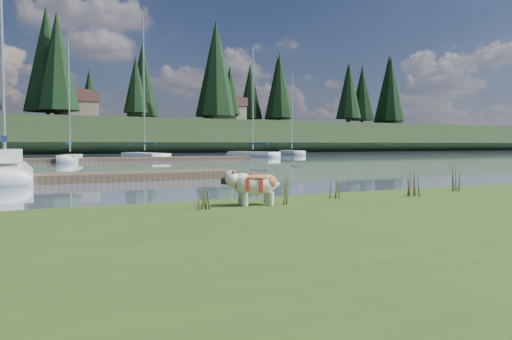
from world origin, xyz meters
TOP-DOWN VIEW (x-y plane):
  - ground at (0.00, 30.00)m, footprint 200.00×200.00m
  - bank at (0.00, -6.00)m, footprint 60.00×9.00m
  - ridge at (0.00, 73.00)m, footprint 200.00×20.00m
  - bulldog at (-0.66, -2.59)m, footprint 1.00×0.51m
  - sailboat_main at (-4.28, 12.18)m, footprint 1.70×8.27m
  - dock_near at (-4.00, 9.00)m, footprint 16.00×2.00m
  - dock_far at (2.00, 30.00)m, footprint 26.00×2.20m
  - sailboat_bg_2 at (0.31, 29.83)m, footprint 2.57×5.98m
  - sailboat_bg_3 at (7.17, 35.85)m, footprint 2.74×8.99m
  - sailboat_bg_4 at (19.11, 37.56)m, footprint 3.11×8.03m
  - sailboat_bg_5 at (28.02, 43.81)m, footprint 2.97×7.20m
  - weed_0 at (-0.12, -2.73)m, footprint 0.17×0.14m
  - weed_1 at (1.17, -2.34)m, footprint 0.17×0.14m
  - weed_2 at (2.80, -2.67)m, footprint 0.17×0.14m
  - weed_3 at (-1.59, -2.70)m, footprint 0.17×0.14m
  - weed_4 at (2.85, -2.79)m, footprint 0.17×0.14m
  - weed_5 at (4.36, -2.38)m, footprint 0.17×0.14m
  - mud_lip at (0.00, -1.60)m, footprint 60.00×0.50m
  - conifer_4 at (3.00, 66.00)m, footprint 6.16×6.16m
  - conifer_5 at (15.00, 70.00)m, footprint 3.96×3.96m
  - conifer_6 at (28.00, 68.00)m, footprint 7.04×7.04m
  - conifer_7 at (42.00, 71.00)m, footprint 5.28×5.28m
  - conifer_8 at (55.00, 67.00)m, footprint 4.62×4.62m
  - conifer_9 at (68.00, 70.00)m, footprint 5.94×5.94m
  - house_1 at (6.00, 71.00)m, footprint 6.30×5.30m
  - house_2 at (30.00, 69.00)m, footprint 6.30×5.30m

SIDE VIEW (x-z plane):
  - ground at x=0.00m, z-range 0.00..0.00m
  - mud_lip at x=0.00m, z-range 0.00..0.14m
  - dock_near at x=-4.00m, z-range 0.00..0.30m
  - dock_far at x=2.00m, z-range 0.00..0.30m
  - bank at x=0.00m, z-range 0.00..0.35m
  - sailboat_bg_5 at x=28.02m, z-range -4.78..5.43m
  - sailboat_bg_3 at x=7.17m, z-range -6.13..6.77m
  - sailboat_bg_4 at x=19.11m, z-range -5.49..6.14m
  - sailboat_bg_2 at x=0.31m, z-range -4.20..4.87m
  - sailboat_main at x=-4.28m, z-range -5.55..6.40m
  - weed_1 at x=1.17m, z-range 0.31..0.80m
  - weed_4 at x=2.85m, z-range 0.31..0.81m
  - weed_3 at x=-1.59m, z-range 0.30..0.87m
  - weed_0 at x=-0.12m, z-range 0.30..0.97m
  - weed_5 at x=4.36m, z-range 0.29..1.00m
  - weed_2 at x=2.80m, z-range 0.29..1.08m
  - bulldog at x=-0.66m, z-range 0.42..1.01m
  - ridge at x=0.00m, z-range 0.00..5.00m
  - house_1 at x=6.00m, z-range 4.99..9.64m
  - house_2 at x=30.00m, z-range 4.99..9.64m
  - conifer_5 at x=15.00m, z-range 5.65..16.00m
  - conifer_8 at x=55.00m, z-range 5.62..17.40m
  - conifer_7 at x=42.00m, z-range 5.59..18.79m
  - conifer_9 at x=68.00m, z-range 5.55..20.18m
  - conifer_4 at x=3.00m, z-range 5.54..20.64m
  - conifer_6 at x=28.00m, z-range 5.49..22.49m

